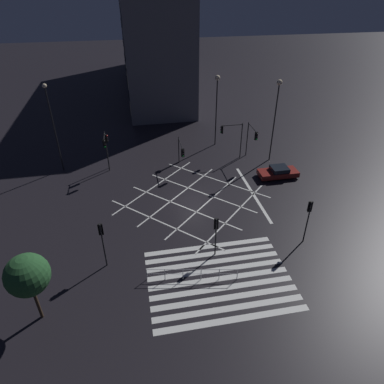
# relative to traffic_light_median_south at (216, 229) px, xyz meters

# --- Properties ---
(ground_plane) EXTENTS (200.00, 200.00, 0.00)m
(ground_plane) POSITION_rel_traffic_light_median_south_xyz_m (-0.32, 8.04, -2.52)
(ground_plane) COLOR black
(road_markings) EXTENTS (15.78, 22.50, 0.01)m
(road_markings) POSITION_rel_traffic_light_median_south_xyz_m (-0.01, 0.20, -2.52)
(road_markings) COLOR silver
(road_markings) RESTS_ON ground_plane
(office_building) EXTENTS (10.06, 41.39, 18.68)m
(office_building) POSITION_rel_traffic_light_median_south_xyz_m (-0.33, 49.58, 6.82)
(office_building) COLOR slate
(office_building) RESTS_ON ground_plane
(traffic_light_median_south) EXTENTS (0.36, 0.39, 3.52)m
(traffic_light_median_south) POSITION_rel_traffic_light_median_south_xyz_m (0.00, 0.00, 0.00)
(traffic_light_median_south) COLOR black
(traffic_light_median_south) RESTS_ON ground_plane
(traffic_light_ne_main) EXTENTS (2.70, 0.36, 4.40)m
(traffic_light_ne_main) POSITION_rel_traffic_light_median_south_xyz_m (5.85, 16.06, 0.71)
(traffic_light_ne_main) COLOR black
(traffic_light_ne_main) RESTS_ON ground_plane
(traffic_light_ne_cross) EXTENTS (0.36, 3.05, 4.31)m
(traffic_light_ne_cross) POSITION_rel_traffic_light_median_south_xyz_m (8.08, 14.91, 0.67)
(traffic_light_ne_cross) COLOR black
(traffic_light_ne_cross) RESTS_ON ground_plane
(traffic_light_nw_cross) EXTENTS (0.36, 2.18, 4.52)m
(traffic_light_nw_cross) POSITION_rel_traffic_light_median_south_xyz_m (-8.51, 15.20, 0.77)
(traffic_light_nw_cross) COLOR black
(traffic_light_nw_cross) RESTS_ON ground_plane
(traffic_light_se_cross) EXTENTS (0.36, 0.39, 4.01)m
(traffic_light_se_cross) POSITION_rel_traffic_light_median_south_xyz_m (7.68, 0.13, 0.34)
(traffic_light_se_cross) COLOR black
(traffic_light_se_cross) RESTS_ON ground_plane
(traffic_light_sw_cross) EXTENTS (0.36, 0.39, 3.96)m
(traffic_light_sw_cross) POSITION_rel_traffic_light_median_south_xyz_m (-8.51, 0.37, 0.31)
(traffic_light_sw_cross) COLOR black
(traffic_light_sw_cross) RESTS_ON ground_plane
(traffic_light_median_north) EXTENTS (0.36, 3.24, 3.28)m
(traffic_light_median_north) POSITION_rel_traffic_light_median_south_xyz_m (-0.36, 14.27, -0.08)
(traffic_light_median_north) COLOR black
(traffic_light_median_north) RESTS_ON ground_plane
(traffic_light_nw_main) EXTENTS (0.39, 0.36, 4.44)m
(traffic_light_nw_main) POSITION_rel_traffic_light_median_south_xyz_m (-8.40, 15.65, 0.64)
(traffic_light_nw_main) COLOR black
(traffic_light_nw_main) RESTS_ON ground_plane
(street_lamp_east) EXTENTS (0.62, 0.62, 9.54)m
(street_lamp_east) POSITION_rel_traffic_light_median_south_xyz_m (10.49, 14.77, 4.69)
(street_lamp_east) COLOR black
(street_lamp_east) RESTS_ON ground_plane
(street_lamp_west) EXTENTS (0.46, 0.46, 9.78)m
(street_lamp_west) POSITION_rel_traffic_light_median_south_xyz_m (-13.70, 16.88, 3.84)
(street_lamp_west) COLOR black
(street_lamp_west) RESTS_ON ground_plane
(street_lamp_far) EXTENTS (0.62, 0.62, 8.93)m
(street_lamp_far) POSITION_rel_traffic_light_median_south_xyz_m (5.10, 20.28, 4.31)
(street_lamp_far) COLOR black
(street_lamp_far) RESTS_ON ground_plane
(street_tree_near) EXTENTS (2.69, 2.69, 5.19)m
(street_tree_near) POSITION_rel_traffic_light_median_south_xyz_m (-12.61, -3.74, 1.31)
(street_tree_near) COLOR #38281C
(street_tree_near) RESTS_ON ground_plane
(waiting_car) EXTENTS (4.34, 1.85, 1.21)m
(waiting_car) POSITION_rel_traffic_light_median_south_xyz_m (9.86, 10.67, -1.95)
(waiting_car) COLOR maroon
(waiting_car) RESTS_ON ground_plane
(pedestrian_railing) EXTENTS (6.55, 1.29, 1.05)m
(pedestrian_railing) POSITION_rel_traffic_light_median_south_xyz_m (-2.32, -2.40, -1.86)
(pedestrian_railing) COLOR #B7B7BC
(pedestrian_railing) RESTS_ON ground_plane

